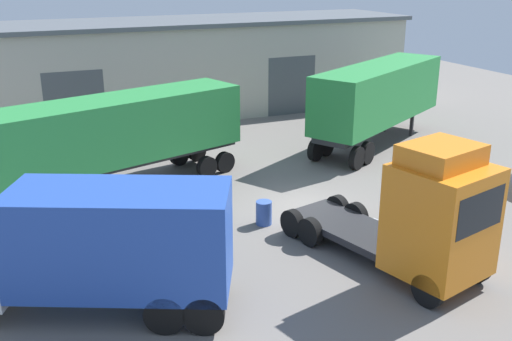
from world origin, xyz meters
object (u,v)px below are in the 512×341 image
object	(u,v)px
tractor_unit_orange	(426,217)
container_trailer_yellow	(378,96)
container_trailer_green	(119,131)
traffic_cone	(461,196)
box_truck_white	(92,244)
oil_drum	(264,213)

from	to	relation	value
tractor_unit_orange	container_trailer_yellow	world-z (taller)	tractor_unit_orange
container_trailer_green	traffic_cone	world-z (taller)	container_trailer_green
container_trailer_yellow	container_trailer_green	bearing A→B (deg)	155.53
container_trailer_green	box_truck_white	size ratio (longest dim) A/B	1.40
container_trailer_yellow	box_truck_white	world-z (taller)	container_trailer_yellow
box_truck_white	traffic_cone	world-z (taller)	box_truck_white
tractor_unit_orange	traffic_cone	xyz separation A→B (m)	(5.37, 4.32, -1.75)
container_trailer_yellow	box_truck_white	distance (m)	18.94
tractor_unit_orange	box_truck_white	distance (m)	9.46
oil_drum	box_truck_white	bearing A→B (deg)	-152.84
container_trailer_yellow	traffic_cone	world-z (taller)	container_trailer_yellow
oil_drum	container_trailer_yellow	bearing A→B (deg)	35.93
container_trailer_green	traffic_cone	size ratio (longest dim) A/B	20.21
tractor_unit_orange	traffic_cone	world-z (taller)	tractor_unit_orange
box_truck_white	tractor_unit_orange	bearing A→B (deg)	-167.77
container_trailer_green	container_trailer_yellow	world-z (taller)	container_trailer_yellow
box_truck_white	traffic_cone	bearing A→B (deg)	-146.17
tractor_unit_orange	traffic_cone	bearing A→B (deg)	114.57
box_truck_white	traffic_cone	xyz separation A→B (m)	(14.58, 2.18, -1.72)
tractor_unit_orange	box_truck_white	world-z (taller)	tractor_unit_orange
container_trailer_green	oil_drum	size ratio (longest dim) A/B	12.63
container_trailer_yellow	traffic_cone	xyz separation A→B (m)	(-1.38, -8.00, -2.37)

